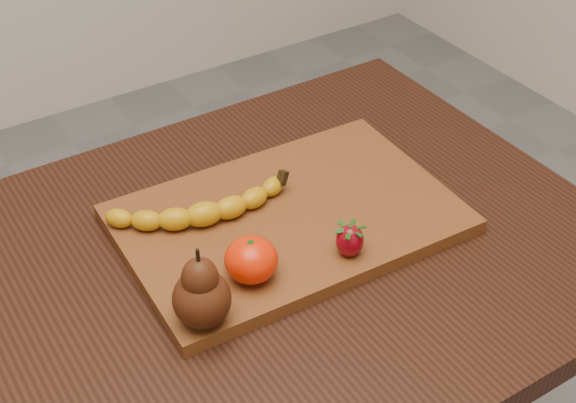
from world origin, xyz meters
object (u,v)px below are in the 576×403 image
table (242,314)px  cutting_board (288,219)px  mandarin (251,260)px  pear (201,287)px

table → cutting_board: size_ratio=2.22×
cutting_board → table: bearing=-160.0°
mandarin → table: bearing=77.8°
cutting_board → pear: pear is taller
table → pear: pear is taller
cutting_board → mandarin: bearing=-139.7°
mandarin → cutting_board: bearing=38.0°
pear → mandarin: 0.09m
table → pear: (-0.10, -0.09, 0.17)m
table → pear: bearing=-138.3°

